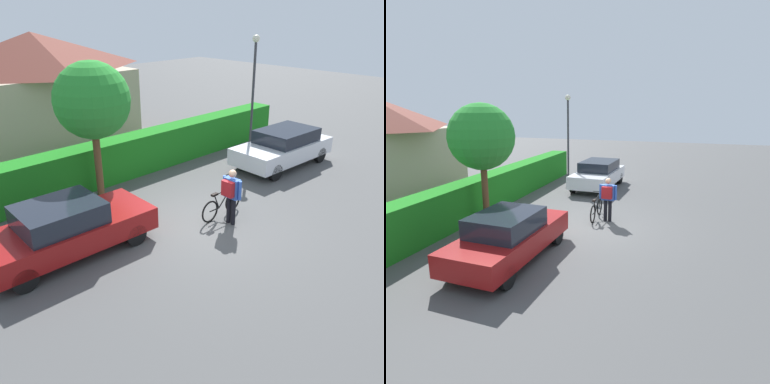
% 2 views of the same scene
% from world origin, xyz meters
% --- Properties ---
extents(ground_plane, '(60.00, 60.00, 0.00)m').
position_xyz_m(ground_plane, '(0.00, 0.00, 0.00)').
color(ground_plane, '#4B4B4B').
extents(hedge_row, '(17.17, 0.90, 1.42)m').
position_xyz_m(hedge_row, '(0.00, 4.52, 0.71)').
color(hedge_row, '#1C771B').
rests_on(hedge_row, ground).
extents(parked_car_near, '(4.26, 1.84, 1.39)m').
position_xyz_m(parked_car_near, '(-3.37, 1.26, 0.71)').
color(parked_car_near, maroon).
rests_on(parked_car_near, ground).
extents(parked_car_far, '(4.20, 1.94, 1.38)m').
position_xyz_m(parked_car_far, '(5.67, 1.26, 0.73)').
color(parked_car_far, silver).
rests_on(parked_car_far, ground).
extents(bicycle, '(1.66, 0.50, 0.93)m').
position_xyz_m(bicycle, '(0.81, -0.01, 0.37)').
color(bicycle, black).
rests_on(bicycle, ground).
extents(person_rider, '(0.35, 0.65, 1.61)m').
position_xyz_m(person_rider, '(0.65, -0.48, 0.97)').
color(person_rider, black).
rests_on(person_rider, ground).
extents(street_lamp, '(0.28, 0.28, 4.65)m').
position_xyz_m(street_lamp, '(5.79, 2.93, 2.97)').
color(street_lamp, '#38383D').
rests_on(street_lamp, ground).
extents(tree_kerbside, '(2.27, 2.27, 4.23)m').
position_xyz_m(tree_kerbside, '(-0.98, 3.56, 3.08)').
color(tree_kerbside, brown).
rests_on(tree_kerbside, ground).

